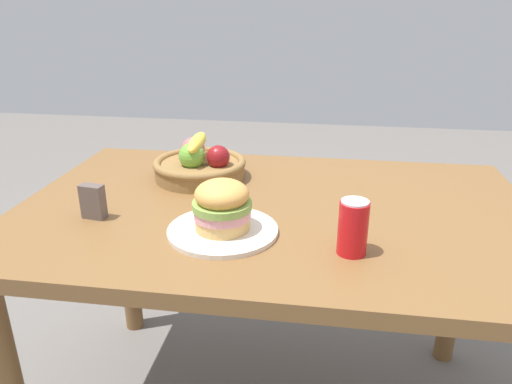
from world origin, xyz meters
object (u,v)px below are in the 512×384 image
Objects in this scene: plate at (223,230)px; sandwich at (222,205)px; napkin_holder at (93,202)px; fruit_basket at (200,164)px; soda_can at (353,227)px.

plate is 1.89× the size of sandwich.
napkin_holder is at bearing 174.23° from plate.
sandwich is (0.00, 0.00, 0.07)m from plate.
plate is at bearing -67.37° from fruit_basket.
fruit_basket is (-0.15, 0.37, 0.04)m from plate.
fruit_basket is (-0.46, 0.42, -0.02)m from soda_can.
sandwich is at bearing 2.63° from napkin_holder.
fruit_basket is at bearing 112.63° from plate.
sandwich is at bearing 90.00° from plate.
plate is at bearing 2.63° from napkin_holder.
plate is 0.93× the size of fruit_basket.
napkin_holder is at bearing 174.23° from sandwich.
sandwich reaches higher than plate.
sandwich is at bearing -67.37° from fruit_basket.
fruit_basket is (-0.15, 0.37, -0.03)m from sandwich.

